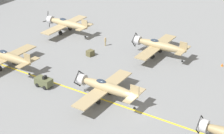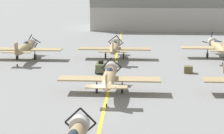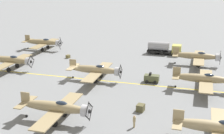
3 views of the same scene
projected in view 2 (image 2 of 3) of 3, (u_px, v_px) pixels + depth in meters
The scene contains 9 objects.
ground_plane at pixel (105, 107), 39.47m from camera, with size 400.00×400.00×0.00m, color slate.
taxiway_stripe at pixel (105, 107), 39.47m from camera, with size 0.30×160.00×0.01m, color yellow.
airplane_far_right at pixel (217, 47), 62.34m from camera, with size 12.00×9.98×3.79m.
airplane_far_center at pixel (114, 47), 61.68m from camera, with size 12.00×9.98×3.65m.
airplane_mid_center at pixel (109, 77), 43.47m from camera, with size 12.00×9.98×3.65m.
airplane_far_left at pixel (25, 48), 61.15m from camera, with size 12.00×9.98×3.65m.
tow_tractor at pixel (101, 67), 53.41m from camera, with size 1.57×2.60×1.79m.
ground_crew_walking at pixel (224, 67), 52.98m from camera, with size 0.36×0.36×1.67m.
supply_crate_mid_lane at pixel (188, 70), 53.20m from camera, with size 1.20×1.00×1.00m, color brown.
Camera 2 is at (2.97, -37.23, 13.49)m, focal length 60.00 mm.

